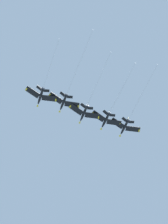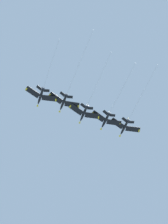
{
  "view_description": "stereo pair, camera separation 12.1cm",
  "coord_description": "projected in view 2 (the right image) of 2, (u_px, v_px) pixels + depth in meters",
  "views": [
    {
      "loc": [
        -29.97,
        -8.1,
        1.7
      ],
      "look_at": [
        5.95,
        19.83,
        173.26
      ],
      "focal_mm": 46.25,
      "sensor_mm": 36.0,
      "label": 1
    },
    {
      "loc": [
        -30.04,
        -8.0,
        1.7
      ],
      "look_at": [
        5.95,
        19.83,
        173.26
      ],
      "focal_mm": 46.25,
      "sensor_mm": 36.0,
      "label": 2
    }
  ],
  "objects": [
    {
      "name": "jet_inner_left",
      "position": [
        69.0,
        89.0,
        170.76
      ],
      "size": [
        31.9,
        46.68,
        16.3
      ],
      "color": "black"
    },
    {
      "name": "jet_far_left",
      "position": [
        43.0,
        89.0,
        171.39
      ],
      "size": [
        27.69,
        37.72,
        13.33
      ],
      "color": "black"
    },
    {
      "name": "jet_far_right",
      "position": [
        131.0,
        116.0,
        176.42
      ],
      "size": [
        31.29,
        43.51,
        14.53
      ],
      "color": "black"
    },
    {
      "name": "jet_inner_right",
      "position": [
        112.0,
        108.0,
        174.6
      ],
      "size": [
        28.68,
        41.25,
        14.14
      ],
      "color": "black"
    },
    {
      "name": "jet_centre",
      "position": [
        88.0,
        104.0,
        173.94
      ],
      "size": [
        29.68,
        41.89,
        13.69
      ],
      "color": "black"
    }
  ]
}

